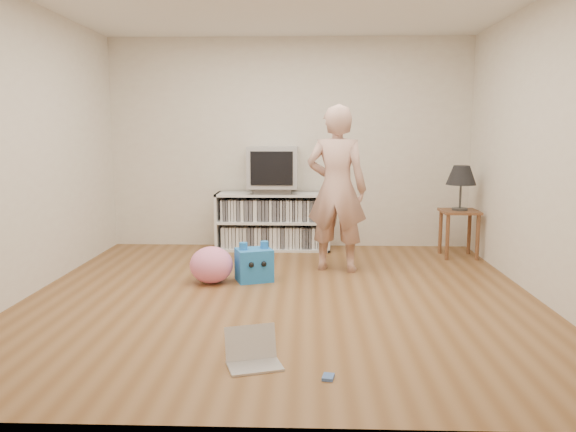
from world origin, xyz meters
The scene contains 12 objects.
ground centered at (0.00, 0.00, 0.00)m, with size 4.50×4.50×0.00m, color brown.
walls centered at (0.00, 0.00, 1.30)m, with size 4.52×4.52×2.60m.
media_unit centered at (-0.19, 2.04, 0.35)m, with size 1.40×0.45×0.70m.
dvd_deck centered at (-0.19, 2.02, 0.73)m, with size 0.45×0.35×0.07m, color gray.
crt_tv centered at (-0.19, 2.02, 1.02)m, with size 0.60×0.53×0.50m.
side_table centered at (1.99, 1.65, 0.42)m, with size 0.42×0.42×0.55m.
table_lamp centered at (1.99, 1.65, 0.94)m, with size 0.34×0.34×0.52m.
person centered at (0.53, 0.96, 0.86)m, with size 0.63×0.41×1.72m, color tan.
laptop centered at (-0.11, -1.48, 0.06)m, with size 0.39×0.35×0.23m.
playing_cards centered at (0.36, -1.68, 0.01)m, with size 0.07×0.09×0.02m, color #476DBE.
plush_blue centered at (-0.29, 0.50, 0.16)m, with size 0.40×0.36×0.39m.
plush_pink centered at (-0.70, 0.42, 0.18)m, with size 0.42×0.42×0.35m, color pink.
Camera 1 is at (0.23, -4.83, 1.45)m, focal length 35.00 mm.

